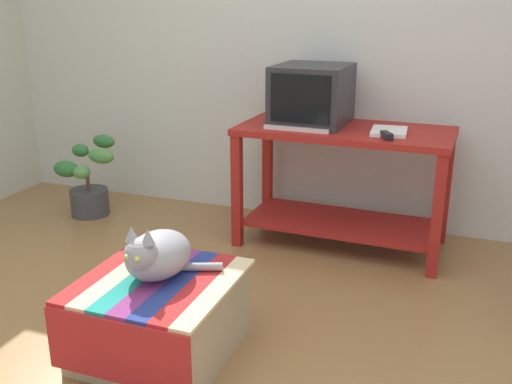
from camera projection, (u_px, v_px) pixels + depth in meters
The scene contains 10 objects.
ground_plane at pixel (176, 373), 2.48m from camera, with size 14.00×14.00×0.00m, color olive.
back_wall at pixel (312, 31), 3.89m from camera, with size 8.00×0.10×2.60m, color silver.
desk at pixel (343, 167), 3.63m from camera, with size 1.30×0.65×0.76m.
tv_monitor at pixel (312, 95), 3.62m from camera, with size 0.45×0.50×0.36m.
keyboard at pixel (299, 127), 3.51m from camera, with size 0.40×0.15×0.02m, color beige.
book at pixel (389, 131), 3.41m from camera, with size 0.20×0.26×0.02m, color white.
ottoman_with_blanket at pixel (160, 316), 2.57m from camera, with size 0.64×0.68×0.36m.
cat at pixel (156, 255), 2.50m from camera, with size 0.38×0.38×0.27m.
potted_plant at pixel (88, 186), 4.23m from camera, with size 0.44×0.35×0.57m.
stapler at pixel (387, 136), 3.26m from camera, with size 0.04×0.11×0.04m, color black.
Camera 1 is at (1.06, -1.86, 1.51)m, focal length 41.06 mm.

